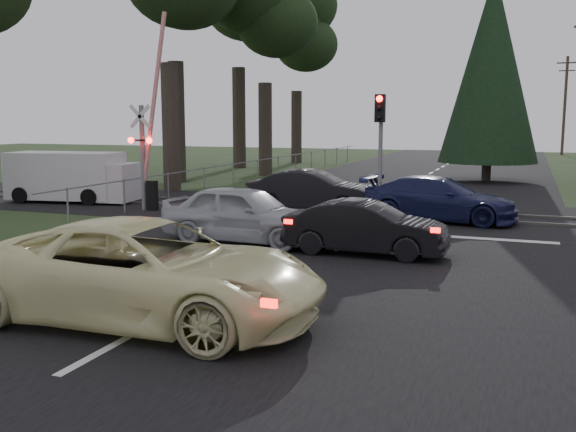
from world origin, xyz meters
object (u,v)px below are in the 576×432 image
at_px(crossing_signal, 148,154).
at_px(silver_car, 244,214).
at_px(traffic_signal_center, 380,135).
at_px(dark_hatchback, 366,228).
at_px(utility_pole_far, 565,104).
at_px(blue_sedan, 439,199).
at_px(cream_coupe, 145,272).
at_px(white_van, 75,177).
at_px(dark_car_far, 312,191).

bearing_deg(crossing_signal, silver_car, -37.20).
distance_m(crossing_signal, traffic_signal_center, 8.36).
bearing_deg(dark_hatchback, crossing_signal, 63.18).
relative_size(utility_pole_far, blue_sedan, 1.81).
relative_size(cream_coupe, blue_sedan, 1.20).
bearing_deg(blue_sedan, cream_coupe, 171.55).
distance_m(dark_hatchback, blue_sedan, 6.05).
relative_size(silver_car, white_van, 0.86).
height_order(blue_sedan, dark_car_far, dark_car_far).
distance_m(utility_pole_far, blue_sedan, 44.51).
bearing_deg(cream_coupe, white_van, 40.89).
height_order(crossing_signal, white_van, crossing_signal).
relative_size(traffic_signal_center, utility_pole_far, 0.46).
bearing_deg(traffic_signal_center, utility_pole_far, 80.40).
distance_m(cream_coupe, blue_sedan, 12.78).
xyz_separation_m(traffic_signal_center, cream_coupe, (-1.20, -12.05, -1.97)).
bearing_deg(crossing_signal, traffic_signal_center, 6.15).
bearing_deg(crossing_signal, blue_sedan, 6.91).
xyz_separation_m(cream_coupe, dark_car_far, (-1.38, 12.82, -0.08)).
relative_size(cream_coupe, white_van, 1.13).
bearing_deg(utility_pole_far, cream_coupe, -98.77).
xyz_separation_m(traffic_signal_center, white_van, (-12.43, 0.20, -1.80)).
distance_m(utility_pole_far, silver_car, 50.75).
distance_m(cream_coupe, silver_car, 6.89).
bearing_deg(dark_hatchback, utility_pole_far, -7.10).
relative_size(utility_pole_far, silver_car, 1.97).
height_order(traffic_signal_center, utility_pole_far, utility_pole_far).
xyz_separation_m(crossing_signal, white_van, (-4.16, 1.09, -1.05)).
bearing_deg(utility_pole_far, blue_sedan, -97.23).
bearing_deg(white_van, silver_car, -37.82).
distance_m(cream_coupe, white_van, 16.62).
height_order(utility_pole_far, white_van, utility_pole_far).
distance_m(crossing_signal, dark_hatchback, 10.45).
height_order(dark_hatchback, dark_car_far, dark_car_far).
bearing_deg(dark_car_far, utility_pole_far, -15.90).
bearing_deg(traffic_signal_center, dark_hatchback, -80.60).
bearing_deg(utility_pole_far, traffic_signal_center, -99.60).
relative_size(dark_hatchback, dark_car_far, 0.87).
bearing_deg(crossing_signal, cream_coupe, -57.62).
relative_size(crossing_signal, utility_pole_far, 0.77).
bearing_deg(white_van, dark_hatchback, -32.49).
bearing_deg(dark_car_far, traffic_signal_center, -109.55).
bearing_deg(dark_car_far, silver_car, 177.95).
distance_m(traffic_signal_center, dark_car_far, 3.38).
relative_size(dark_hatchback, blue_sedan, 0.80).
distance_m(cream_coupe, dark_car_far, 12.89).
relative_size(dark_hatchback, silver_car, 0.87).
distance_m(dark_hatchback, silver_car, 3.44).
xyz_separation_m(crossing_signal, dark_hatchback, (9.21, -4.73, -1.40)).
relative_size(utility_pole_far, white_van, 1.69).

